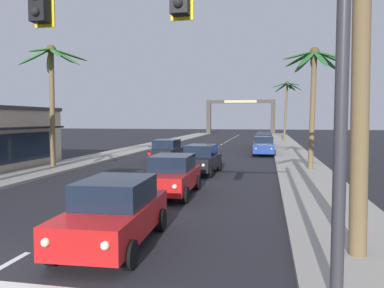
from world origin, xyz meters
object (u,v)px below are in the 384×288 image
sedan_parked_nearest_kerb (264,146)px  sedan_parked_far_kerb (264,139)px  traffic_signal_mast (126,21)px  palm_right_farthest (287,95)px  sedan_parked_mid_kerb (264,142)px  sedan_fifth_in_queue (201,159)px  palm_right_nearest (362,9)px  palm_left_second (52,75)px  sedan_lead_at_stop_bar (115,212)px  palm_right_second (314,78)px  sedan_oncoming_far (167,151)px  town_gateway_arch (240,112)px  sedan_third_in_queue (172,175)px

sedan_parked_nearest_kerb → sedan_parked_far_kerb: size_ratio=1.00×
sedan_parked_far_kerb → traffic_signal_mast: bearing=-93.3°
palm_right_farthest → sedan_parked_mid_kerb: bearing=-100.6°
sedan_fifth_in_queue → palm_right_nearest: (5.79, -12.87, 4.71)m
palm_right_nearest → palm_right_farthest: size_ratio=0.96×
traffic_signal_mast → sedan_parked_far_kerb: traffic_signal_mast is taller
palm_left_second → palm_right_farthest: (16.13, 31.89, 0.51)m
palm_right_nearest → sedan_lead_at_stop_bar: bearing=-179.6°
palm_right_farthest → sedan_fifth_in_queue: bearing=-101.1°
traffic_signal_mast → palm_right_farthest: 47.77m
traffic_signal_mast → palm_right_farthest: palm_right_farthest is taller
palm_left_second → palm_right_nearest: (15.55, -13.33, -0.44)m
palm_left_second → palm_right_second: (16.27, 1.76, -0.33)m
sedan_oncoming_far → sedan_parked_far_kerb: same height
sedan_fifth_in_queue → palm_right_nearest: bearing=-65.8°
sedan_fifth_in_queue → town_gateway_arch: 58.58m
sedan_oncoming_far → sedan_parked_mid_kerb: (6.97, 11.69, 0.00)m
palm_right_nearest → town_gateway_arch: palm_right_nearest is taller
sedan_fifth_in_queue → sedan_parked_nearest_kerb: bearing=73.4°
sedan_oncoming_far → traffic_signal_mast: bearing=-77.0°
sedan_oncoming_far → sedan_parked_far_kerb: size_ratio=1.01×
palm_left_second → town_gateway_arch: 58.54m
sedan_parked_far_kerb → palm_right_farthest: 11.67m
sedan_lead_at_stop_bar → palm_right_farthest: bearing=82.0°
sedan_parked_far_kerb → town_gateway_arch: bearing=98.3°
sedan_parked_mid_kerb → sedan_parked_far_kerb: same height
town_gateway_arch → palm_right_second: bearing=-81.6°
traffic_signal_mast → palm_right_nearest: palm_right_nearest is taller
sedan_parked_nearest_kerb → palm_left_second: (-13.28, -11.30, 5.15)m
sedan_parked_nearest_kerb → sedan_fifth_in_queue: bearing=-106.6°
sedan_fifth_in_queue → palm_left_second: palm_left_second is taller
sedan_fifth_in_queue → town_gateway_arch: bearing=91.8°
sedan_parked_mid_kerb → palm_right_farthest: bearing=79.4°
sedan_fifth_in_queue → palm_right_farthest: palm_right_farthest is taller
sedan_third_in_queue → sedan_parked_mid_kerb: (3.60, 23.47, 0.00)m
sedan_parked_far_kerb → town_gateway_arch: size_ratio=0.31×
sedan_lead_at_stop_bar → sedan_oncoming_far: 18.57m
sedan_parked_mid_kerb → palm_left_second: palm_left_second is taller
sedan_third_in_queue → sedan_fifth_in_queue: size_ratio=0.99×
sedan_parked_mid_kerb → sedan_lead_at_stop_bar: bearing=-96.6°
palm_left_second → palm_right_nearest: bearing=-40.6°
palm_right_farthest → traffic_signal_mast: bearing=-96.1°
sedan_parked_far_kerb → palm_left_second: 26.28m
sedan_fifth_in_queue → palm_right_second: size_ratio=0.60×
sedan_parked_nearest_kerb → palm_left_second: palm_left_second is taller
palm_left_second → palm_right_farthest: bearing=63.2°
sedan_fifth_in_queue → sedan_parked_mid_kerb: (3.50, 17.01, 0.00)m
sedan_fifth_in_queue → traffic_signal_mast: bearing=-85.2°
palm_left_second → palm_right_second: palm_left_second is taller
palm_left_second → palm_right_nearest: palm_right_nearest is taller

